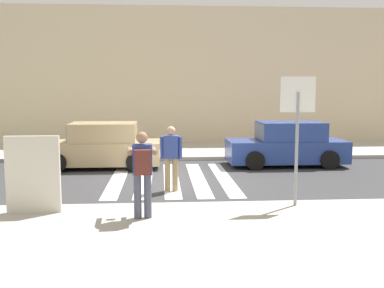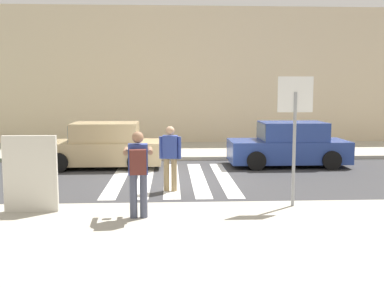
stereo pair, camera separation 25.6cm
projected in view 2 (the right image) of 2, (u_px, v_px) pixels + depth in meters
name	position (u px, v px, depth m)	size (l,w,h in m)	color
ground_plane	(172.00, 180.00, 13.35)	(120.00, 120.00, 0.00)	#38383A
sidewalk_near	(173.00, 253.00, 7.19)	(60.00, 6.00, 0.14)	#B2AD9E
sidewalk_far	(171.00, 150.00, 19.29)	(60.00, 4.80, 0.14)	#B2AD9E
building_facade_far	(170.00, 78.00, 23.26)	(56.00, 4.00, 6.57)	beige
crosswalk_stripe_0	(118.00, 179.00, 13.46)	(0.44, 5.20, 0.01)	silver
crosswalk_stripe_1	(145.00, 179.00, 13.50)	(0.44, 5.20, 0.01)	silver
crosswalk_stripe_2	(172.00, 179.00, 13.54)	(0.44, 5.20, 0.01)	silver
crosswalk_stripe_3	(198.00, 178.00, 13.58)	(0.44, 5.20, 0.01)	silver
crosswalk_stripe_4	(224.00, 178.00, 13.62)	(0.44, 5.20, 0.01)	silver
stop_sign	(295.00, 112.00, 9.61)	(0.76, 0.08, 2.81)	gray
photographer_with_backpack	(138.00, 167.00, 8.80)	(0.62, 0.87, 1.72)	#474C60
pedestrian_crossing	(170.00, 155.00, 11.78)	(0.58, 0.29, 1.72)	tan
parked_car_tan	(103.00, 147.00, 15.42)	(4.10, 1.92, 1.55)	tan
parked_car_blue	(289.00, 145.00, 15.74)	(4.10, 1.92, 1.55)	#284293
advertising_board	(31.00, 174.00, 9.30)	(1.10, 0.11, 1.60)	beige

